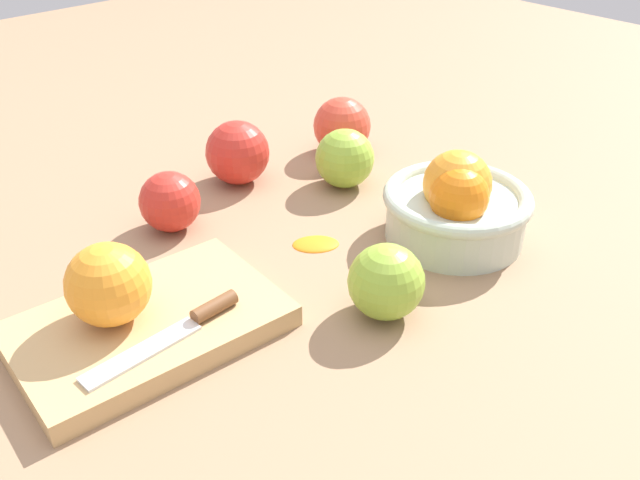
# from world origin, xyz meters

# --- Properties ---
(ground_plane) EXTENTS (2.40, 2.40, 0.00)m
(ground_plane) POSITION_xyz_m (0.00, 0.00, 0.00)
(ground_plane) COLOR #997556
(bowl) EXTENTS (0.16, 0.16, 0.11)m
(bowl) POSITION_xyz_m (-0.19, 0.07, 0.04)
(bowl) COLOR beige
(bowl) RESTS_ON ground_plane
(cutting_board) EXTENTS (0.25, 0.17, 0.02)m
(cutting_board) POSITION_xyz_m (0.15, -0.01, 0.01)
(cutting_board) COLOR tan
(cutting_board) RESTS_ON ground_plane
(orange_on_board) EXTENTS (0.07, 0.07, 0.07)m
(orange_on_board) POSITION_xyz_m (0.17, -0.03, 0.06)
(orange_on_board) COLOR orange
(orange_on_board) RESTS_ON cutting_board
(knife) EXTENTS (0.16, 0.03, 0.01)m
(knife) POSITION_xyz_m (0.13, 0.03, 0.03)
(knife) COLOR silver
(knife) RESTS_ON cutting_board
(apple_back_left) EXTENTS (0.07, 0.07, 0.07)m
(apple_back_left) POSITION_xyz_m (-0.03, 0.11, 0.04)
(apple_back_left) COLOR #8EB738
(apple_back_left) RESTS_ON ground_plane
(apple_front_left) EXTENTS (0.07, 0.07, 0.07)m
(apple_front_left) POSITION_xyz_m (-0.19, -0.10, 0.04)
(apple_front_left) COLOR #8EB738
(apple_front_left) RESTS_ON ground_plane
(apple_front_center) EXTENTS (0.07, 0.07, 0.07)m
(apple_front_center) POSITION_xyz_m (0.03, -0.16, 0.03)
(apple_front_center) COLOR red
(apple_front_center) RESTS_ON ground_plane
(apple_front_left_2) EXTENTS (0.08, 0.08, 0.08)m
(apple_front_left_2) POSITION_xyz_m (-0.10, -0.20, 0.04)
(apple_front_left_2) COLOR red
(apple_front_left_2) RESTS_ON ground_plane
(apple_front_left_3) EXTENTS (0.08, 0.08, 0.08)m
(apple_front_left_3) POSITION_xyz_m (-0.26, -0.17, 0.04)
(apple_front_left_3) COLOR #D6422D
(apple_front_left_3) RESTS_ON ground_plane
(citrus_peel) EXTENTS (0.06, 0.06, 0.01)m
(citrus_peel) POSITION_xyz_m (-0.07, -0.02, 0.00)
(citrus_peel) COLOR orange
(citrus_peel) RESTS_ON ground_plane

